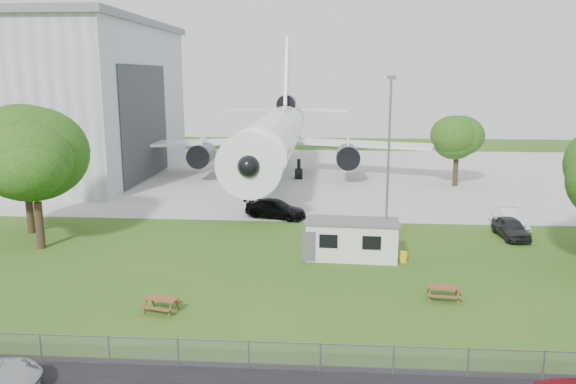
# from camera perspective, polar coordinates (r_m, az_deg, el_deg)

# --- Properties ---
(ground) EXTENTS (160.00, 160.00, 0.00)m
(ground) POSITION_cam_1_polar(r_m,az_deg,el_deg) (33.44, -3.43, -9.51)
(ground) COLOR #40681E
(concrete_apron) EXTENTS (120.00, 46.00, 0.03)m
(concrete_apron) POSITION_cam_1_polar(r_m,az_deg,el_deg) (70.07, 0.58, 1.82)
(concrete_apron) COLOR #B7B7B2
(concrete_apron) RESTS_ON ground
(airliner) EXTENTS (46.36, 47.73, 17.69)m
(airliner) POSITION_cam_1_polar(r_m,az_deg,el_deg) (67.38, -1.23, 5.93)
(airliner) COLOR white
(airliner) RESTS_ON ground
(site_cabin) EXTENTS (6.82, 3.06, 2.62)m
(site_cabin) POSITION_cam_1_polar(r_m,az_deg,el_deg) (38.09, 6.51, -4.80)
(site_cabin) COLOR silver
(site_cabin) RESTS_ON ground
(picnic_west) EXTENTS (2.13, 1.93, 0.76)m
(picnic_west) POSITION_cam_1_polar(r_m,az_deg,el_deg) (30.74, -12.74, -11.77)
(picnic_west) COLOR brown
(picnic_west) RESTS_ON ground
(picnic_east) EXTENTS (1.93, 1.65, 0.76)m
(picnic_east) POSITION_cam_1_polar(r_m,az_deg,el_deg) (32.66, 15.44, -10.47)
(picnic_east) COLOR brown
(picnic_east) RESTS_ON ground
(fence) EXTENTS (58.00, 0.04, 1.30)m
(fence) POSITION_cam_1_polar(r_m,az_deg,el_deg) (24.94, -6.39, -17.41)
(fence) COLOR gray
(fence) RESTS_ON ground
(lamp_mast) EXTENTS (0.16, 0.16, 12.00)m
(lamp_mast) POSITION_cam_1_polar(r_m,az_deg,el_deg) (37.80, 10.13, 2.26)
(lamp_mast) COLOR slate
(lamp_mast) RESTS_ON ground
(tree_west_big) EXTENTS (8.93, 8.93, 10.89)m
(tree_west_big) POSITION_cam_1_polar(r_m,az_deg,el_deg) (47.36, -25.23, 3.73)
(tree_west_big) COLOR #382619
(tree_west_big) RESTS_ON ground
(tree_west_small) EXTENTS (6.02, 6.02, 8.81)m
(tree_west_small) POSITION_cam_1_polar(r_m,az_deg,el_deg) (42.80, -24.37, 2.20)
(tree_west_small) COLOR #382619
(tree_west_small) RESTS_ON ground
(tree_far_apron) EXTENTS (5.63, 5.63, 7.95)m
(tree_far_apron) POSITION_cam_1_polar(r_m,az_deg,el_deg) (64.60, 16.83, 5.05)
(tree_far_apron) COLOR #382619
(tree_far_apron) RESTS_ON ground
(car_ne_hatch) EXTENTS (2.08, 4.58, 1.52)m
(car_ne_hatch) POSITION_cam_1_polar(r_m,az_deg,el_deg) (45.88, 21.70, -3.42)
(car_ne_hatch) COLOR black
(car_ne_hatch) RESTS_ON ground
(car_ne_sedan) EXTENTS (2.21, 4.90, 1.56)m
(car_ne_sedan) POSITION_cam_1_polar(r_m,az_deg,el_deg) (48.75, 21.58, -2.53)
(car_ne_sedan) COLOR white
(car_ne_sedan) RESTS_ON ground
(car_apron_van) EXTENTS (5.84, 3.93, 1.57)m
(car_apron_van) POSITION_cam_1_polar(r_m,az_deg,el_deg) (48.59, -1.26, -1.72)
(car_apron_van) COLOR black
(car_apron_van) RESTS_ON ground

